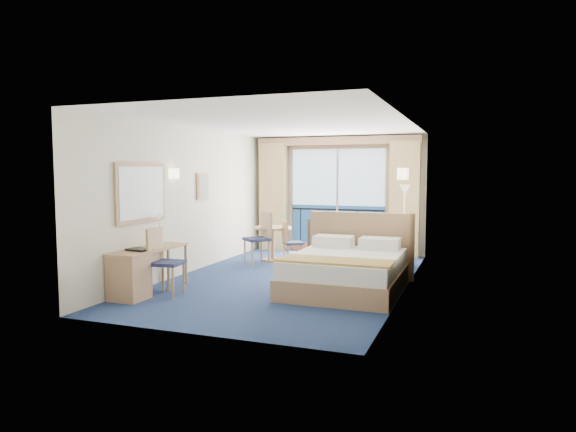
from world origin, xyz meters
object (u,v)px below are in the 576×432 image
object	(u,v)px
desk_chair	(162,257)
nightstand	(401,261)
desk	(133,273)
table_chair_b	(261,234)
bed	(347,270)
armchair	(388,248)
floor_lamp	(405,204)
table_chair_a	(290,239)
round_table	(273,235)

from	to	relation	value
desk_chair	nightstand	bearing A→B (deg)	-54.62
desk	table_chair_b	xyz separation A→B (m)	(0.65, 3.30, 0.22)
bed	nightstand	bearing A→B (deg)	66.55
armchair	floor_lamp	world-z (taller)	floor_lamp
desk_chair	table_chair_b	size ratio (longest dim) A/B	0.97
floor_lamp	table_chair_a	bearing A→B (deg)	-162.86
bed	table_chair_a	world-z (taller)	bed
table_chair_a	table_chair_b	world-z (taller)	table_chair_b
nightstand	table_chair_b	distance (m)	2.89
round_table	table_chair_b	world-z (taller)	table_chair_b
bed	armchair	bearing A→B (deg)	83.59
desk	table_chair_a	xyz separation A→B (m)	(1.19, 3.54, 0.11)
floor_lamp	bed	bearing A→B (deg)	-101.78
bed	table_chair_b	distance (m)	2.79
desk_chair	round_table	bearing A→B (deg)	-12.85
nightstand	desk_chair	world-z (taller)	desk_chair
desk_chair	round_table	xyz separation A→B (m)	(0.45, 3.41, -0.04)
armchair	desk_chair	distance (m)	4.66
desk_chair	armchair	bearing A→B (deg)	-43.12
bed	table_chair_a	distance (m)	2.56
desk_chair	table_chair_a	bearing A→B (deg)	-21.12
nightstand	table_chair_b	world-z (taller)	table_chair_b
desk_chair	round_table	world-z (taller)	desk_chair
armchair	desk	bearing A→B (deg)	17.28
floor_lamp	round_table	world-z (taller)	floor_lamp
bed	nightstand	xyz separation A→B (m)	(0.65, 1.49, -0.06)
table_chair_b	floor_lamp	bearing A→B (deg)	60.52
nightstand	floor_lamp	world-z (taller)	floor_lamp
bed	floor_lamp	world-z (taller)	floor_lamp
table_chair_a	round_table	bearing A→B (deg)	31.74
floor_lamp	round_table	distance (m)	2.80
desk	nightstand	bearing A→B (deg)	41.52
bed	round_table	world-z (taller)	bed
bed	nightstand	size ratio (longest dim) A/B	4.19
bed	table_chair_b	size ratio (longest dim) A/B	2.06
desk	round_table	xyz separation A→B (m)	(0.73, 3.74, 0.16)
table_chair_b	desk_chair	bearing A→B (deg)	-55.14
bed	table_chair_a	xyz separation A→B (m)	(-1.67, 1.92, 0.17)
nightstand	table_chair_a	size ratio (longest dim) A/B	0.60
floor_lamp	armchair	bearing A→B (deg)	-141.57
armchair	desk_chair	world-z (taller)	desk_chair
nightstand	round_table	xyz separation A→B (m)	(-2.78, 0.63, 0.28)
round_table	desk_chair	bearing A→B (deg)	-97.53
desk	desk_chair	bearing A→B (deg)	49.51
floor_lamp	desk	bearing A→B (deg)	-128.91
desk_chair	round_table	distance (m)	3.44
floor_lamp	desk_chair	world-z (taller)	floor_lamp
nightstand	table_chair_a	bearing A→B (deg)	169.50
floor_lamp	desk_chair	xyz separation A→B (m)	(-3.13, -3.89, -0.64)
nightstand	desk_chair	size ratio (longest dim) A/B	0.51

